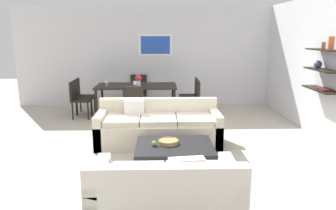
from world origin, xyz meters
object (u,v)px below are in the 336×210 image
object	(u,v)px
apple_on_coffee_table	(154,143)
decorative_bowl	(168,142)
wine_glass_head	(137,78)
loveseat_white	(166,196)
coffee_table	(174,157)
dining_chair_head	(139,89)
wine_glass_left_near	(106,82)
dining_chair_foot	(134,103)
dining_chair_right_far	(192,93)
centerpiece_vase	(138,79)
wine_glass_left_far	(108,80)
dining_chair_left_far	(82,94)
dining_table	(136,88)
dining_chair_left_near	(78,97)
dining_chair_right_near	(193,96)
wine_glass_foot	(135,83)
sofa_beige	(158,128)

from	to	relation	value
apple_on_coffee_table	decorative_bowl	bearing A→B (deg)	24.29
wine_glass_head	loveseat_white	bearing A→B (deg)	-82.90
coffee_table	wine_glass_head	xyz separation A→B (m)	(-0.78, 3.66, 0.67)
dining_chair_head	wine_glass_head	world-z (taller)	wine_glass_head
loveseat_white	wine_glass_left_near	distance (m)	4.72
apple_on_coffee_table	dining_chair_foot	distance (m)	2.46
loveseat_white	wine_glass_head	distance (m)	5.09
dining_chair_right_far	centerpiece_vase	size ratio (longest dim) A/B	3.34
wine_glass_head	apple_on_coffee_table	bearing A→B (deg)	-82.59
wine_glass_left_far	dining_chair_left_far	bearing A→B (deg)	171.90
dining_table	dining_chair_left_far	size ratio (longest dim) A/B	2.20
dining_chair_left_far	wine_glass_head	bearing A→B (deg)	8.17
dining_chair_left_near	dining_chair_right_near	bearing A→B (deg)	0.00
dining_chair_right_near	wine_glass_foot	distance (m)	1.43
apple_on_coffee_table	dining_chair_right_near	world-z (taller)	dining_chair_right_near
dining_chair_head	centerpiece_vase	xyz separation A→B (m)	(0.06, -0.93, 0.40)
dining_chair_right_near	wine_glass_foot	size ratio (longest dim) A/B	5.45
loveseat_white	apple_on_coffee_table	bearing A→B (deg)	96.22
loveseat_white	dining_chair_left_near	bearing A→B (deg)	114.44
loveseat_white	dining_chair_right_far	xyz separation A→B (m)	(0.75, 4.82, 0.21)
dining_chair_left_near	wine_glass_left_near	distance (m)	0.76
dining_chair_left_far	wine_glass_head	world-z (taller)	wine_glass_head
dining_chair_right_near	dining_table	bearing A→B (deg)	171.29
sofa_beige	dining_chair_left_near	xyz separation A→B (m)	(-1.91, 1.88, 0.21)
apple_on_coffee_table	wine_glass_left_far	bearing A→B (deg)	109.24
wine_glass_left_near	dining_chair_left_near	bearing A→B (deg)	-171.90
loveseat_white	dining_chair_foot	xyz separation A→B (m)	(-0.62, 3.73, 0.21)
dining_table	centerpiece_vase	size ratio (longest dim) A/B	7.35
dining_table	dining_chair_head	bearing A→B (deg)	90.00
coffee_table	dining_chair_left_near	xyz separation A→B (m)	(-2.15, 3.04, 0.31)
coffee_table	wine_glass_left_near	size ratio (longest dim) A/B	7.43
dining_chair_head	dining_chair_right_far	world-z (taller)	same
dining_chair_left_far	dining_chair_foot	bearing A→B (deg)	-38.30
sofa_beige	wine_glass_left_near	xyz separation A→B (m)	(-1.24, 1.97, 0.56)
dining_chair_head	wine_glass_head	distance (m)	0.59
wine_glass_left_far	centerpiece_vase	bearing A→B (deg)	-12.90
dining_chair_foot	wine_glass_left_far	xyz separation A→B (m)	(-0.71, 0.99, 0.36)
sofa_beige	wine_glass_left_far	xyz separation A→B (m)	(-1.24, 2.20, 0.57)
apple_on_coffee_table	dining_chair_right_far	world-z (taller)	dining_chair_right_far
wine_glass_left_near	wine_glass_left_far	distance (m)	0.23
coffee_table	decorative_bowl	world-z (taller)	decorative_bowl
loveseat_white	dining_chair_right_near	xyz separation A→B (m)	(0.75, 4.40, 0.21)
dining_chair_right_near	dining_chair_left_far	size ratio (longest dim) A/B	1.00
dining_chair_left_far	sofa_beige	bearing A→B (deg)	-50.26
dining_chair_right_far	wine_glass_foot	size ratio (longest dim) A/B	5.45
wine_glass_head	centerpiece_vase	bearing A→B (deg)	-82.93
decorative_bowl	dining_chair_foot	distance (m)	2.42
sofa_beige	loveseat_white	xyz separation A→B (m)	(0.09, -2.52, 0.00)
coffee_table	apple_on_coffee_table	world-z (taller)	apple_on_coffee_table
sofa_beige	apple_on_coffee_table	bearing A→B (deg)	-92.59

